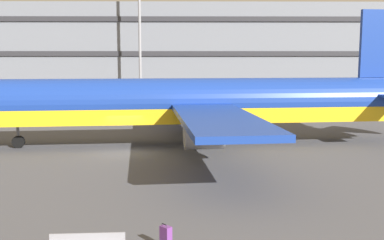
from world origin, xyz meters
TOP-DOWN VIEW (x-y plane):
  - ground_plane at (0.00, 0.00)m, footprint 600.00×600.00m
  - terminal_structure at (0.00, 42.37)m, footprint 168.89×16.27m
  - airliner at (4.80, 2.87)m, footprint 38.57×31.32m
  - light_mast_left at (-1.85, 29.81)m, footprint 1.80×0.50m
  - suitcase_scuffed at (3.74, -16.71)m, footprint 0.45×0.46m

SIDE VIEW (x-z plane):
  - ground_plane at x=0.00m, z-range 0.00..0.00m
  - suitcase_scuffed at x=3.74m, z-range -0.03..0.89m
  - airliner at x=4.80m, z-range -2.01..8.30m
  - terminal_structure at x=0.00m, z-range 0.00..14.60m
  - light_mast_left at x=-1.85m, z-range 1.65..21.14m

